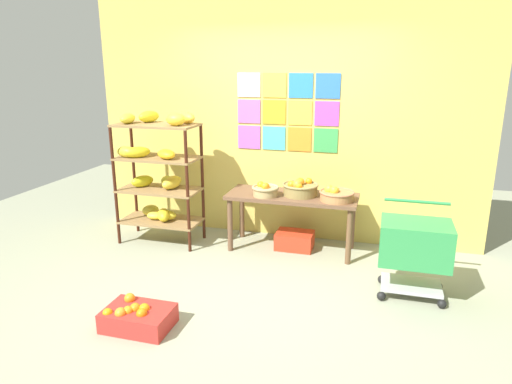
{
  "coord_description": "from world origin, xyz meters",
  "views": [
    {
      "loc": [
        1.16,
        -3.71,
        2.05
      ],
      "look_at": [
        -0.04,
        0.51,
        0.82
      ],
      "focal_mm": 32.13,
      "sensor_mm": 36.0,
      "label": 1
    }
  ],
  "objects_px": {
    "display_table": "(292,202)",
    "fruit_basket_right": "(300,188)",
    "banana_shelf_unit": "(158,170)",
    "produce_crate_under_table": "(295,240)",
    "fruit_basket_centre": "(336,195)",
    "shopping_cart": "(415,245)",
    "fruit_basket_left": "(265,190)",
    "orange_crate_foreground": "(138,317)"
  },
  "relations": [
    {
      "from": "display_table",
      "to": "fruit_basket_left",
      "type": "height_order",
      "value": "fruit_basket_left"
    },
    {
      "from": "produce_crate_under_table",
      "to": "fruit_basket_right",
      "type": "bearing_deg",
      "value": -39.27
    },
    {
      "from": "fruit_basket_left",
      "to": "orange_crate_foreground",
      "type": "bearing_deg",
      "value": -108.12
    },
    {
      "from": "banana_shelf_unit",
      "to": "fruit_basket_right",
      "type": "relative_size",
      "value": 3.89
    },
    {
      "from": "banana_shelf_unit",
      "to": "display_table",
      "type": "relative_size",
      "value": 1.07
    },
    {
      "from": "fruit_basket_right",
      "to": "shopping_cart",
      "type": "xyz_separation_m",
      "value": [
        1.18,
        -0.75,
        -0.24
      ]
    },
    {
      "from": "fruit_basket_left",
      "to": "display_table",
      "type": "bearing_deg",
      "value": 24.54
    },
    {
      "from": "banana_shelf_unit",
      "to": "fruit_basket_right",
      "type": "distance_m",
      "value": 1.65
    },
    {
      "from": "produce_crate_under_table",
      "to": "orange_crate_foreground",
      "type": "height_order",
      "value": "orange_crate_foreground"
    },
    {
      "from": "fruit_basket_centre",
      "to": "produce_crate_under_table",
      "type": "bearing_deg",
      "value": 164.13
    },
    {
      "from": "orange_crate_foreground",
      "to": "shopping_cart",
      "type": "xyz_separation_m",
      "value": [
        2.13,
        1.16,
        0.4
      ]
    },
    {
      "from": "orange_crate_foreground",
      "to": "shopping_cart",
      "type": "bearing_deg",
      "value": 28.54
    },
    {
      "from": "fruit_basket_right",
      "to": "banana_shelf_unit",
      "type": "bearing_deg",
      "value": -174.88
    },
    {
      "from": "display_table",
      "to": "fruit_basket_right",
      "type": "relative_size",
      "value": 3.63
    },
    {
      "from": "fruit_basket_left",
      "to": "orange_crate_foreground",
      "type": "relative_size",
      "value": 0.56
    },
    {
      "from": "fruit_basket_left",
      "to": "fruit_basket_right",
      "type": "xyz_separation_m",
      "value": [
        0.36,
        0.12,
        0.01
      ]
    },
    {
      "from": "fruit_basket_right",
      "to": "orange_crate_foreground",
      "type": "height_order",
      "value": "fruit_basket_right"
    },
    {
      "from": "display_table",
      "to": "fruit_basket_right",
      "type": "xyz_separation_m",
      "value": [
        0.09,
        -0.0,
        0.17
      ]
    },
    {
      "from": "banana_shelf_unit",
      "to": "display_table",
      "type": "bearing_deg",
      "value": 5.54
    },
    {
      "from": "fruit_basket_centre",
      "to": "produce_crate_under_table",
      "type": "xyz_separation_m",
      "value": [
        -0.46,
        0.13,
        -0.62
      ]
    },
    {
      "from": "orange_crate_foreground",
      "to": "shopping_cart",
      "type": "height_order",
      "value": "shopping_cart"
    },
    {
      "from": "fruit_basket_right",
      "to": "produce_crate_under_table",
      "type": "xyz_separation_m",
      "value": [
        -0.06,
        0.05,
        -0.64
      ]
    },
    {
      "from": "orange_crate_foreground",
      "to": "produce_crate_under_table",
      "type": "bearing_deg",
      "value": 65.48
    },
    {
      "from": "fruit_basket_left",
      "to": "orange_crate_foreground",
      "type": "height_order",
      "value": "fruit_basket_left"
    },
    {
      "from": "banana_shelf_unit",
      "to": "fruit_basket_centre",
      "type": "bearing_deg",
      "value": 1.74
    },
    {
      "from": "display_table",
      "to": "orange_crate_foreground",
      "type": "relative_size",
      "value": 2.69
    },
    {
      "from": "fruit_basket_centre",
      "to": "orange_crate_foreground",
      "type": "height_order",
      "value": "fruit_basket_centre"
    },
    {
      "from": "fruit_basket_right",
      "to": "orange_crate_foreground",
      "type": "xyz_separation_m",
      "value": [
        -0.95,
        -1.91,
        -0.64
      ]
    },
    {
      "from": "shopping_cart",
      "to": "produce_crate_under_table",
      "type": "bearing_deg",
      "value": 145.59
    },
    {
      "from": "fruit_basket_centre",
      "to": "fruit_basket_right",
      "type": "height_order",
      "value": "fruit_basket_right"
    },
    {
      "from": "shopping_cart",
      "to": "fruit_basket_left",
      "type": "bearing_deg",
      "value": 156.21
    },
    {
      "from": "fruit_basket_right",
      "to": "produce_crate_under_table",
      "type": "relative_size",
      "value": 0.95
    },
    {
      "from": "fruit_basket_centre",
      "to": "banana_shelf_unit",
      "type": "bearing_deg",
      "value": -178.26
    },
    {
      "from": "fruit_basket_centre",
      "to": "orange_crate_foreground",
      "type": "distance_m",
      "value": 2.36
    },
    {
      "from": "fruit_basket_left",
      "to": "produce_crate_under_table",
      "type": "bearing_deg",
      "value": 28.67
    },
    {
      "from": "fruit_basket_right",
      "to": "produce_crate_under_table",
      "type": "distance_m",
      "value": 0.64
    },
    {
      "from": "fruit_basket_right",
      "to": "shopping_cart",
      "type": "height_order",
      "value": "fruit_basket_right"
    },
    {
      "from": "banana_shelf_unit",
      "to": "display_table",
      "type": "xyz_separation_m",
      "value": [
        1.55,
        0.15,
        -0.3
      ]
    },
    {
      "from": "fruit_basket_left",
      "to": "shopping_cart",
      "type": "xyz_separation_m",
      "value": [
        1.55,
        -0.63,
        -0.23
      ]
    },
    {
      "from": "fruit_basket_left",
      "to": "fruit_basket_centre",
      "type": "bearing_deg",
      "value": 2.84
    },
    {
      "from": "display_table",
      "to": "banana_shelf_unit",
      "type": "bearing_deg",
      "value": -174.46
    },
    {
      "from": "fruit_basket_centre",
      "to": "fruit_basket_left",
      "type": "relative_size",
      "value": 1.25
    }
  ]
}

